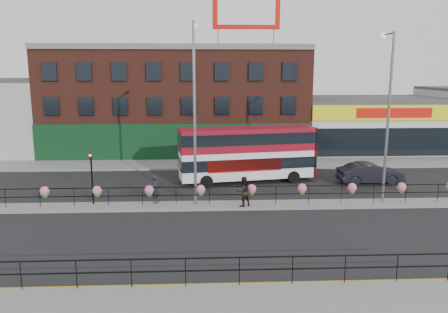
{
  "coord_description": "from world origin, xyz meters",
  "views": [
    {
      "loc": [
        -1.23,
        -25.19,
        8.03
      ],
      "look_at": [
        0.0,
        3.0,
        2.5
      ],
      "focal_mm": 35.0,
      "sensor_mm": 36.0,
      "label": 1
    }
  ],
  "objects_px": {
    "lamp_column_east": "(387,103)",
    "pedestrian_a": "(156,189)",
    "double_decker_bus": "(248,149)",
    "lamp_column_west": "(194,98)",
    "pedestrian_b": "(243,191)",
    "car": "(370,173)"
  },
  "relations": [
    {
      "from": "car",
      "to": "pedestrian_a",
      "type": "xyz_separation_m",
      "value": [
        -14.94,
        -4.55,
        0.24
      ]
    },
    {
      "from": "pedestrian_b",
      "to": "pedestrian_a",
      "type": "bearing_deg",
      "value": -36.14
    },
    {
      "from": "double_decker_bus",
      "to": "pedestrian_b",
      "type": "relative_size",
      "value": 5.69
    },
    {
      "from": "pedestrian_a",
      "to": "lamp_column_west",
      "type": "distance_m",
      "value": 5.99
    },
    {
      "from": "car",
      "to": "lamp_column_east",
      "type": "height_order",
      "value": "lamp_column_east"
    },
    {
      "from": "lamp_column_west",
      "to": "pedestrian_a",
      "type": "bearing_deg",
      "value": 176.12
    },
    {
      "from": "pedestrian_a",
      "to": "lamp_column_east",
      "type": "relative_size",
      "value": 0.17
    },
    {
      "from": "car",
      "to": "double_decker_bus",
      "type": "bearing_deg",
      "value": 81.13
    },
    {
      "from": "pedestrian_a",
      "to": "lamp_column_west",
      "type": "relative_size",
      "value": 0.16
    },
    {
      "from": "car",
      "to": "lamp_column_west",
      "type": "xyz_separation_m",
      "value": [
        -12.54,
        -4.71,
        5.73
      ]
    },
    {
      "from": "double_decker_bus",
      "to": "pedestrian_b",
      "type": "distance_m",
      "value": 6.64
    },
    {
      "from": "double_decker_bus",
      "to": "lamp_column_west",
      "type": "relative_size",
      "value": 0.95
    },
    {
      "from": "double_decker_bus",
      "to": "lamp_column_west",
      "type": "bearing_deg",
      "value": -123.31
    },
    {
      "from": "lamp_column_east",
      "to": "car",
      "type": "bearing_deg",
      "value": 77.11
    },
    {
      "from": "lamp_column_east",
      "to": "pedestrian_a",
      "type": "bearing_deg",
      "value": 179.57
    },
    {
      "from": "lamp_column_east",
      "to": "pedestrian_b",
      "type": "bearing_deg",
      "value": -174.55
    },
    {
      "from": "double_decker_bus",
      "to": "lamp_column_east",
      "type": "height_order",
      "value": "lamp_column_east"
    },
    {
      "from": "car",
      "to": "lamp_column_west",
      "type": "relative_size",
      "value": 0.44
    },
    {
      "from": "car",
      "to": "pedestrian_b",
      "type": "relative_size",
      "value": 2.63
    },
    {
      "from": "car",
      "to": "lamp_column_east",
      "type": "relative_size",
      "value": 0.46
    },
    {
      "from": "car",
      "to": "pedestrian_a",
      "type": "distance_m",
      "value": 15.62
    },
    {
      "from": "double_decker_bus",
      "to": "car",
      "type": "xyz_separation_m",
      "value": [
        8.82,
        -0.94,
        -1.71
      ]
    }
  ]
}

